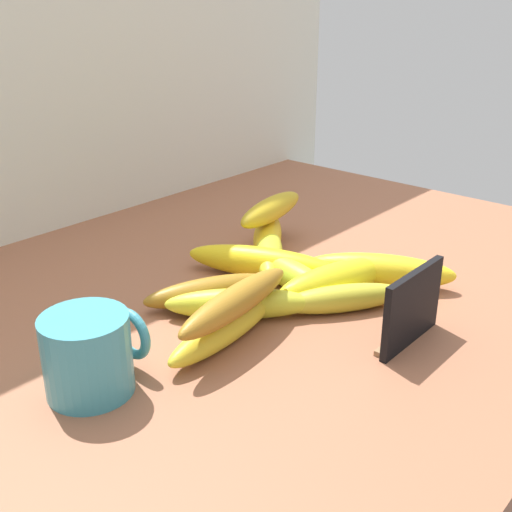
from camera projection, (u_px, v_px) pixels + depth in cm
name	position (u px, v px, depth cm)	size (l,w,h in cm)	color
counter_top	(254.00, 301.00, 80.83)	(110.00, 76.00, 3.00)	#92593E
back_wall	(50.00, 13.00, 91.31)	(130.00, 2.00, 70.00)	silver
chalkboard_sign	(411.00, 310.00, 67.15)	(11.00, 1.80, 8.40)	black
coffee_mug	(90.00, 354.00, 58.99)	(9.77, 8.27, 7.87)	teal
banana_0	(268.00, 236.00, 92.29)	(16.76, 4.03, 4.03)	yellow
banana_1	(240.00, 304.00, 72.97)	(17.51, 3.61, 3.61)	gold
banana_2	(379.00, 270.00, 80.81)	(19.03, 4.27, 4.27)	yellow
banana_3	(289.00, 273.00, 80.61)	(17.63, 3.71, 3.71)	#ACC82A
banana_4	(269.00, 252.00, 86.91)	(16.93, 3.81, 3.81)	gold
banana_5	(263.00, 263.00, 83.08)	(20.96, 4.18, 4.18)	yellow
banana_6	(224.00, 329.00, 67.76)	(17.42, 3.35, 3.35)	yellow
banana_7	(342.00, 298.00, 74.54)	(15.53, 3.31, 3.31)	gold
banana_8	(336.00, 280.00, 77.86)	(17.07, 4.37, 4.37)	yellow
banana_9	(209.00, 291.00, 76.46)	(16.21, 3.29, 3.29)	#98691D
banana_10	(271.00, 209.00, 91.77)	(15.43, 3.47, 3.47)	gold
banana_11	(236.00, 301.00, 66.57)	(18.40, 3.28, 3.28)	#A47120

